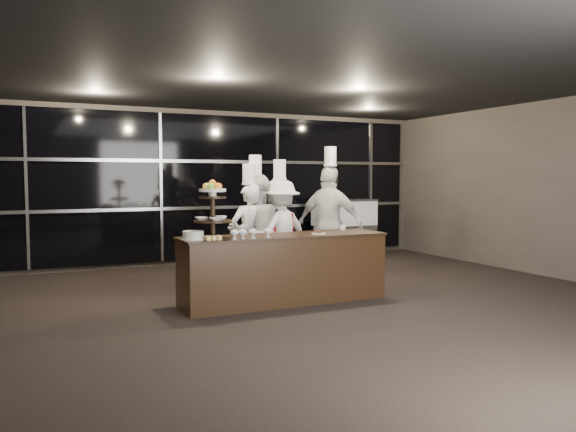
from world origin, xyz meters
name	(u,v)px	position (x,y,z in m)	size (l,w,h in m)	color
room	(355,194)	(0.00, 0.00, 1.50)	(10.00, 10.00, 10.00)	black
window_wall	(221,187)	(0.00, 4.94, 1.50)	(8.60, 0.10, 2.80)	black
buffet_counter	(284,268)	(-0.40, 1.15, 0.47)	(2.84, 0.74, 0.92)	black
display_stand	(213,205)	(-1.40, 1.15, 1.34)	(0.48, 0.48, 0.74)	black
compotes	(250,232)	(-0.98, 0.93, 1.00)	(0.57, 0.11, 0.12)	silver
layer_cake	(193,235)	(-1.67, 1.10, 0.97)	(0.30, 0.30, 0.11)	white
pastry_squares	(213,238)	(-1.45, 0.98, 0.95)	(0.20, 0.13, 0.05)	#F9D97A
small_plate	(319,233)	(0.08, 1.05, 0.94)	(0.20, 0.20, 0.05)	white
chef_cup	(343,228)	(0.67, 1.40, 0.96)	(0.08, 0.08, 0.07)	white
display_case	(344,226)	(2.45, 4.30, 0.69)	(1.29, 0.57, 1.24)	#A5A5AA
chef_a	(249,235)	(-0.53, 2.11, 0.83)	(0.63, 0.46, 1.89)	silver
chef_b	(256,231)	(-0.39, 2.19, 0.88)	(0.91, 0.75, 2.03)	silver
chef_c	(280,233)	(0.00, 2.16, 0.84)	(1.22, 0.94, 1.96)	silver
chef_d	(330,224)	(0.86, 2.11, 0.95)	(1.03, 1.15, 2.18)	silver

